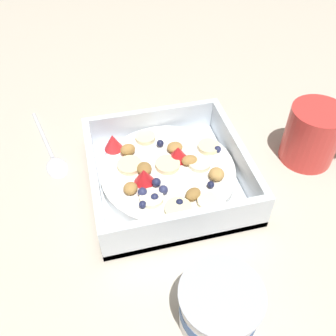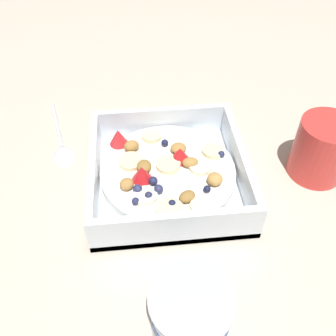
{
  "view_description": "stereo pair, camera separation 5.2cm",
  "coord_description": "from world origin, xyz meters",
  "px_view_note": "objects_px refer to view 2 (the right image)",
  "views": [
    {
      "loc": [
        0.11,
        0.37,
        0.4
      ],
      "look_at": [
        0.02,
        0.02,
        0.03
      ],
      "focal_mm": 39.44,
      "sensor_mm": 36.0,
      "label": 1
    },
    {
      "loc": [
        0.06,
        0.38,
        0.4
      ],
      "look_at": [
        0.02,
        0.02,
        0.03
      ],
      "focal_mm": 39.44,
      "sensor_mm": 36.0,
      "label": 2
    }
  ],
  "objects_px": {
    "fruit_bowl": "(167,173)",
    "spoon": "(61,144)",
    "coffee_mug": "(323,150)",
    "yogurt_cup": "(191,312)"
  },
  "relations": [
    {
      "from": "fruit_bowl",
      "to": "spoon",
      "type": "bearing_deg",
      "value": -30.43
    },
    {
      "from": "fruit_bowl",
      "to": "coffee_mug",
      "type": "distance_m",
      "value": 0.22
    },
    {
      "from": "fruit_bowl",
      "to": "yogurt_cup",
      "type": "distance_m",
      "value": 0.21
    },
    {
      "from": "spoon",
      "to": "fruit_bowl",
      "type": "bearing_deg",
      "value": 149.57
    },
    {
      "from": "fruit_bowl",
      "to": "yogurt_cup",
      "type": "relative_size",
      "value": 2.5
    },
    {
      "from": "coffee_mug",
      "to": "spoon",
      "type": "bearing_deg",
      "value": -13.94
    },
    {
      "from": "spoon",
      "to": "coffee_mug",
      "type": "height_order",
      "value": "coffee_mug"
    },
    {
      "from": "coffee_mug",
      "to": "yogurt_cup",
      "type": "bearing_deg",
      "value": 43.28
    },
    {
      "from": "yogurt_cup",
      "to": "coffee_mug",
      "type": "relative_size",
      "value": 0.81
    },
    {
      "from": "spoon",
      "to": "yogurt_cup",
      "type": "relative_size",
      "value": 2.0
    }
  ]
}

